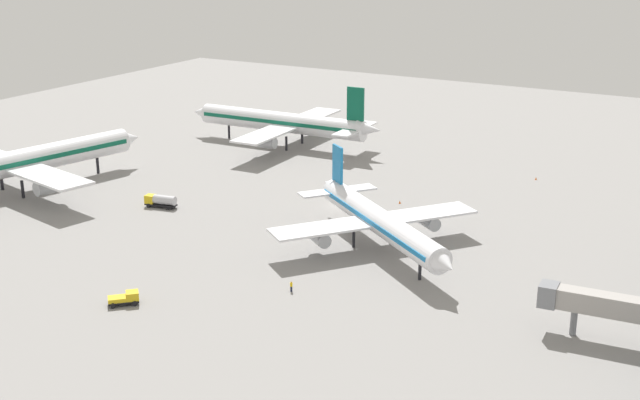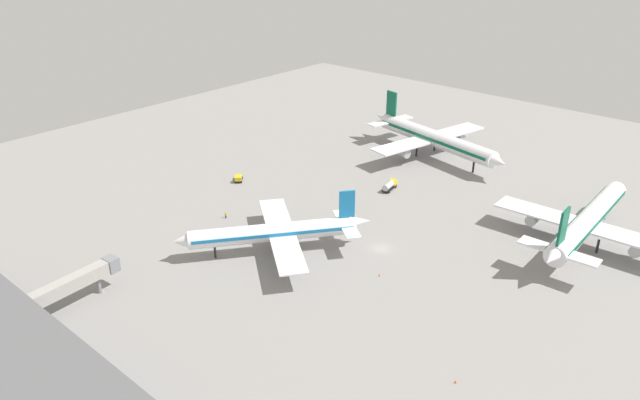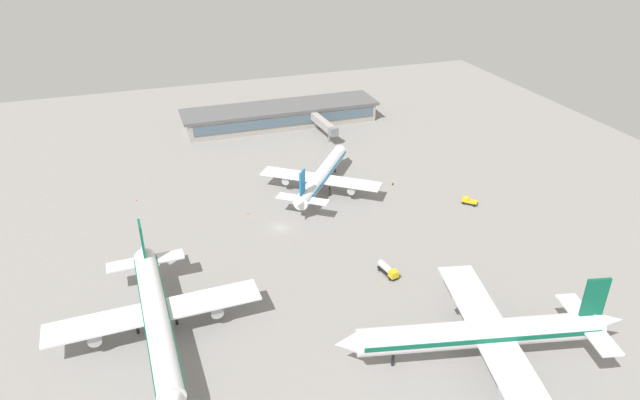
{
  "view_description": "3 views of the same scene",
  "coord_description": "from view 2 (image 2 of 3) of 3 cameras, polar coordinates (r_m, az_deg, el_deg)",
  "views": [
    {
      "loc": [
        -141.05,
        -76.33,
        52.72
      ],
      "look_at": [
        -9.39,
        -1.11,
        3.82
      ],
      "focal_mm": 47.97,
      "sensor_mm": 36.0,
      "label": 1
    },
    {
      "loc": [
        71.84,
        -103.89,
        71.7
      ],
      "look_at": [
        -20.11,
        0.64,
        6.4
      ],
      "focal_mm": 33.91,
      "sensor_mm": 36.0,
      "label": 2
    },
    {
      "loc": [
        32.96,
        130.48,
        79.82
      ],
      "look_at": [
        -12.25,
        -2.13,
        5.39
      ],
      "focal_mm": 31.96,
      "sensor_mm": 36.0,
      "label": 3
    }
  ],
  "objects": [
    {
      "name": "ground",
      "position": [
        145.24,
        5.82,
        -4.6
      ],
      "size": [
        288.0,
        288.0,
        0.0
      ],
      "primitive_type": "plane",
      "color": "gray"
    },
    {
      "name": "terminal_building",
      "position": [
        118.44,
        -27.42,
        -13.11
      ],
      "size": [
        77.17,
        17.95,
        7.63
      ],
      "color": "#9E9993",
      "rests_on": "ground"
    },
    {
      "name": "airplane_at_gate",
      "position": [
        157.77,
        23.95,
        -1.82
      ],
      "size": [
        43.15,
        53.89,
        16.41
      ],
      "rotation": [
        0.0,
        0.0,
        1.6
      ],
      "color": "white",
      "rests_on": "ground"
    },
    {
      "name": "airplane_taxiing",
      "position": [
        201.55,
        10.68,
        5.75
      ],
      "size": [
        56.52,
        45.99,
        17.35
      ],
      "rotation": [
        0.0,
        0.0,
        6.06
      ],
      "color": "white",
      "rests_on": "ground"
    },
    {
      "name": "airplane_distant",
      "position": [
        141.29,
        -4.23,
        -3.04
      ],
      "size": [
        33.39,
        39.47,
        14.19
      ],
      "rotation": [
        0.0,
        0.0,
        4.06
      ],
      "color": "white",
      "rests_on": "ground"
    },
    {
      "name": "pushback_tractor",
      "position": [
        182.27,
        -7.7,
        2.06
      ],
      "size": [
        4.44,
        4.47,
        1.9
      ],
      "rotation": [
        0.0,
        0.0,
        5.49
      ],
      "color": "black",
      "rests_on": "ground"
    },
    {
      "name": "fuel_truck",
      "position": [
        175.84,
        6.6,
        1.38
      ],
      "size": [
        3.09,
        6.54,
        2.5
      ],
      "rotation": [
        0.0,
        0.0,
        1.75
      ],
      "color": "black",
      "rests_on": "ground"
    },
    {
      "name": "ground_crew_worker",
      "position": [
        160.38,
        -8.88,
        -1.41
      ],
      "size": [
        0.54,
        0.54,
        1.67
      ],
      "rotation": [
        0.0,
        0.0,
        2.4
      ],
      "color": "#1E2338",
      "rests_on": "ground"
    },
    {
      "name": "jet_bridge",
      "position": [
        132.38,
        -21.98,
        -7.11
      ],
      "size": [
        4.3,
        19.81,
        6.74
      ],
      "rotation": [
        0.0,
        0.0,
        1.64
      ],
      "color": "#9E9993",
      "rests_on": "ground"
    },
    {
      "name": "safety_cone_near_gate",
      "position": [
        109.4,
        12.69,
        -16.37
      ],
      "size": [
        0.44,
        0.44,
        0.6
      ],
      "primitive_type": "cone",
      "color": "#EA590C",
      "rests_on": "ground"
    },
    {
      "name": "safety_cone_mid_apron",
      "position": [
        134.61,
        5.63,
        -7.04
      ],
      "size": [
        0.44,
        0.44,
        0.6
      ],
      "primitive_type": "cone",
      "color": "#EA590C",
      "rests_on": "ground"
    }
  ]
}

